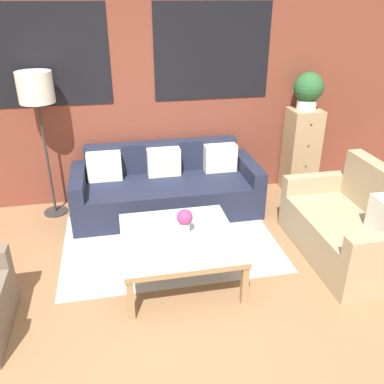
{
  "coord_description": "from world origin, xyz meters",
  "views": [
    {
      "loc": [
        -0.28,
        -2.49,
        2.4
      ],
      "look_at": [
        0.47,
        1.25,
        0.55
      ],
      "focal_mm": 38.0,
      "sensor_mm": 36.0,
      "label": 1
    }
  ],
  "objects_px": {
    "settee_vintage": "(351,228)",
    "drawer_cabinet": "(301,151)",
    "potted_plant": "(308,90)",
    "flower_vase": "(185,220)",
    "floor_lamp": "(36,93)",
    "couch_dark": "(166,188)",
    "coffee_table": "(179,241)"
  },
  "relations": [
    {
      "from": "settee_vintage",
      "to": "drawer_cabinet",
      "type": "relative_size",
      "value": 1.27
    },
    {
      "from": "drawer_cabinet",
      "to": "potted_plant",
      "type": "relative_size",
      "value": 2.43
    },
    {
      "from": "drawer_cabinet",
      "to": "flower_vase",
      "type": "relative_size",
      "value": 4.66
    },
    {
      "from": "potted_plant",
      "to": "floor_lamp",
      "type": "bearing_deg",
      "value": -179.26
    },
    {
      "from": "floor_lamp",
      "to": "flower_vase",
      "type": "relative_size",
      "value": 7.07
    },
    {
      "from": "settee_vintage",
      "to": "drawer_cabinet",
      "type": "height_order",
      "value": "drawer_cabinet"
    },
    {
      "from": "couch_dark",
      "to": "flower_vase",
      "type": "xyz_separation_m",
      "value": [
        -0.01,
        -1.3,
        0.29
      ]
    },
    {
      "from": "floor_lamp",
      "to": "settee_vintage",
      "type": "bearing_deg",
      "value": -26.72
    },
    {
      "from": "floor_lamp",
      "to": "coffee_table",
      "type": "bearing_deg",
      "value": -50.07
    },
    {
      "from": "drawer_cabinet",
      "to": "potted_plant",
      "type": "distance_m",
      "value": 0.8
    },
    {
      "from": "settee_vintage",
      "to": "flower_vase",
      "type": "distance_m",
      "value": 1.7
    },
    {
      "from": "flower_vase",
      "to": "coffee_table",
      "type": "bearing_deg",
      "value": -144.87
    },
    {
      "from": "potted_plant",
      "to": "flower_vase",
      "type": "distance_m",
      "value": 2.51
    },
    {
      "from": "couch_dark",
      "to": "coffee_table",
      "type": "relative_size",
      "value": 2.13
    },
    {
      "from": "settee_vintage",
      "to": "floor_lamp",
      "type": "xyz_separation_m",
      "value": [
        -3.02,
        1.52,
        1.14
      ]
    },
    {
      "from": "couch_dark",
      "to": "settee_vintage",
      "type": "xyz_separation_m",
      "value": [
        1.67,
        -1.34,
        0.03
      ]
    },
    {
      "from": "couch_dark",
      "to": "potted_plant",
      "type": "xyz_separation_m",
      "value": [
        1.83,
        0.22,
        1.07
      ]
    },
    {
      "from": "settee_vintage",
      "to": "flower_vase",
      "type": "bearing_deg",
      "value": 178.7
    },
    {
      "from": "couch_dark",
      "to": "coffee_table",
      "type": "xyz_separation_m",
      "value": [
        -0.07,
        -1.35,
        0.1
      ]
    },
    {
      "from": "floor_lamp",
      "to": "flower_vase",
      "type": "xyz_separation_m",
      "value": [
        1.34,
        -1.48,
        -0.88
      ]
    },
    {
      "from": "couch_dark",
      "to": "settee_vintage",
      "type": "relative_size",
      "value": 1.56
    },
    {
      "from": "drawer_cabinet",
      "to": "potted_plant",
      "type": "bearing_deg",
      "value": 90.0
    },
    {
      "from": "floor_lamp",
      "to": "potted_plant",
      "type": "relative_size",
      "value": 3.68
    },
    {
      "from": "coffee_table",
      "to": "flower_vase",
      "type": "distance_m",
      "value": 0.21
    },
    {
      "from": "couch_dark",
      "to": "potted_plant",
      "type": "relative_size",
      "value": 4.82
    },
    {
      "from": "settee_vintage",
      "to": "coffee_table",
      "type": "relative_size",
      "value": 1.36
    },
    {
      "from": "floor_lamp",
      "to": "potted_plant",
      "type": "height_order",
      "value": "floor_lamp"
    },
    {
      "from": "coffee_table",
      "to": "floor_lamp",
      "type": "relative_size",
      "value": 0.61
    },
    {
      "from": "coffee_table",
      "to": "flower_vase",
      "type": "relative_size",
      "value": 4.35
    },
    {
      "from": "couch_dark",
      "to": "floor_lamp",
      "type": "height_order",
      "value": "floor_lamp"
    },
    {
      "from": "coffee_table",
      "to": "flower_vase",
      "type": "height_order",
      "value": "flower_vase"
    },
    {
      "from": "coffee_table",
      "to": "floor_lamp",
      "type": "xyz_separation_m",
      "value": [
        -1.28,
        1.53,
        1.07
      ]
    }
  ]
}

